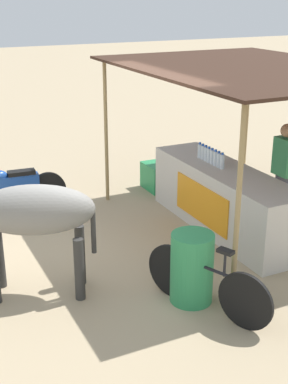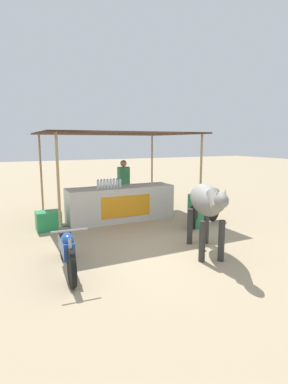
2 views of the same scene
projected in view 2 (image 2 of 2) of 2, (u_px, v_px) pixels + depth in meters
name	position (u px, v px, depth m)	size (l,w,h in m)	color
ground_plane	(158.00, 243.00, 6.57)	(60.00, 60.00, 0.00)	tan
stall_counter	(121.00, 203.00, 8.44)	(3.00, 0.82, 0.96)	beige
stall_awning	(116.00, 136.00, 8.39)	(4.20, 3.20, 2.45)	#382319
water_bottle_row	(109.00, 184.00, 8.14)	(0.70, 0.07, 0.25)	silver
vendor_behind_counter	(124.00, 186.00, 9.21)	(0.34, 0.22, 1.65)	#383842
cooler_box	(49.00, 221.00, 7.53)	(0.60, 0.44, 0.48)	#268C4C
water_barrel	(197.00, 211.00, 7.80)	(0.50, 0.50, 0.85)	#2D8C51
cow	(206.00, 202.00, 5.85)	(1.00, 1.83, 1.44)	gray
motorcycle_parked	(66.00, 248.00, 5.09)	(0.55, 1.80, 0.90)	black
bicycle_leaning	(205.00, 212.00, 7.96)	(1.54, 0.70, 0.85)	black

